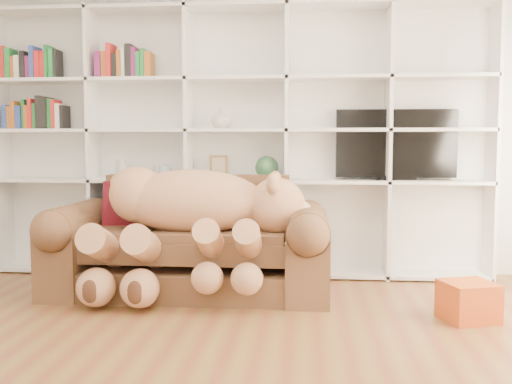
# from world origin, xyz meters

# --- Properties ---
(floor) EXTENTS (5.00, 5.00, 0.00)m
(floor) POSITION_xyz_m (0.00, 0.00, 0.00)
(floor) COLOR brown
(floor) RESTS_ON ground
(wall_back) EXTENTS (5.00, 0.02, 2.70)m
(wall_back) POSITION_xyz_m (0.00, 2.50, 1.35)
(wall_back) COLOR white
(wall_back) RESTS_ON floor
(bookshelf) EXTENTS (4.43, 0.35, 2.40)m
(bookshelf) POSITION_xyz_m (-0.24, 2.36, 1.31)
(bookshelf) COLOR white
(bookshelf) RESTS_ON floor
(sofa) EXTENTS (2.18, 0.94, 0.92)m
(sofa) POSITION_xyz_m (-0.30, 1.68, 0.35)
(sofa) COLOR brown
(sofa) RESTS_ON floor
(teddy_bear) EXTENTS (1.68, 0.91, 0.97)m
(teddy_bear) POSITION_xyz_m (-0.26, 1.50, 0.64)
(teddy_bear) COLOR tan
(teddy_bear) RESTS_ON sofa
(throw_pillow) EXTENTS (0.42, 0.27, 0.42)m
(throw_pillow) POSITION_xyz_m (-0.86, 1.83, 0.67)
(throw_pillow) COLOR #590F1D
(throw_pillow) RESTS_ON sofa
(gift_box) EXTENTS (0.40, 0.39, 0.26)m
(gift_box) POSITION_xyz_m (1.71, 1.10, 0.13)
(gift_box) COLOR #CC521B
(gift_box) RESTS_ON floor
(tv) EXTENTS (1.04, 0.18, 0.62)m
(tv) POSITION_xyz_m (1.39, 2.35, 1.17)
(tv) COLOR black
(tv) RESTS_ON bookshelf
(picture_frame) EXTENTS (0.16, 0.08, 0.20)m
(picture_frame) POSITION_xyz_m (-0.17, 2.30, 0.98)
(picture_frame) COLOR brown
(picture_frame) RESTS_ON bookshelf
(green_vase) EXTENTS (0.21, 0.21, 0.21)m
(green_vase) POSITION_xyz_m (0.26, 2.30, 0.97)
(green_vase) COLOR #2F5C3A
(green_vase) RESTS_ON bookshelf
(figurine_tall) EXTENTS (0.10, 0.10, 0.17)m
(figurine_tall) POSITION_xyz_m (-1.07, 2.30, 0.95)
(figurine_tall) COLOR beige
(figurine_tall) RESTS_ON bookshelf
(figurine_short) EXTENTS (0.08, 0.08, 0.12)m
(figurine_short) POSITION_xyz_m (-0.74, 2.30, 0.92)
(figurine_short) COLOR beige
(figurine_short) RESTS_ON bookshelf
(snow_globe) EXTENTS (0.12, 0.12, 0.12)m
(snow_globe) POSITION_xyz_m (-0.66, 2.30, 0.93)
(snow_globe) COLOR silver
(snow_globe) RESTS_ON bookshelf
(shelf_vase) EXTENTS (0.22, 0.22, 0.18)m
(shelf_vase) POSITION_xyz_m (-0.15, 2.30, 1.41)
(shelf_vase) COLOR beige
(shelf_vase) RESTS_ON bookshelf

